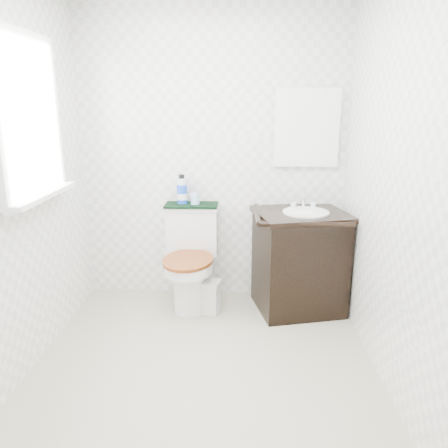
# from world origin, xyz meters

# --- Properties ---
(floor) EXTENTS (2.40, 2.40, 0.00)m
(floor) POSITION_xyz_m (0.00, 0.00, 0.00)
(floor) COLOR #ADA68B
(floor) RESTS_ON ground
(wall_back) EXTENTS (2.40, 0.00, 2.40)m
(wall_back) POSITION_xyz_m (0.00, 1.20, 1.20)
(wall_back) COLOR white
(wall_back) RESTS_ON ground
(wall_front) EXTENTS (2.40, 0.00, 2.40)m
(wall_front) POSITION_xyz_m (0.00, -1.20, 1.20)
(wall_front) COLOR white
(wall_front) RESTS_ON ground
(wall_left) EXTENTS (0.00, 2.40, 2.40)m
(wall_left) POSITION_xyz_m (-1.10, 0.00, 1.20)
(wall_left) COLOR white
(wall_left) RESTS_ON ground
(wall_right) EXTENTS (0.00, 2.40, 2.40)m
(wall_right) POSITION_xyz_m (1.10, 0.00, 1.20)
(wall_right) COLOR white
(wall_right) RESTS_ON ground
(window) EXTENTS (0.02, 0.70, 0.90)m
(window) POSITION_xyz_m (-1.07, 0.25, 1.55)
(window) COLOR white
(window) RESTS_ON wall_left
(mirror) EXTENTS (0.50, 0.02, 0.60)m
(mirror) POSITION_xyz_m (0.76, 1.18, 1.45)
(mirror) COLOR silver
(mirror) RESTS_ON wall_back
(toilet) EXTENTS (0.44, 0.65, 0.82)m
(toilet) POSITION_xyz_m (-0.18, 0.97, 0.36)
(toilet) COLOR white
(toilet) RESTS_ON floor
(vanity) EXTENTS (0.80, 0.73, 0.92)m
(vanity) POSITION_xyz_m (0.71, 0.90, 0.43)
(vanity) COLOR black
(vanity) RESTS_ON floor
(trash_bin) EXTENTS (0.22, 0.19, 0.27)m
(trash_bin) POSITION_xyz_m (-0.02, 0.80, 0.14)
(trash_bin) COLOR silver
(trash_bin) RESTS_ON floor
(towel) EXTENTS (0.43, 0.22, 0.02)m
(towel) POSITION_xyz_m (-0.18, 1.09, 0.83)
(towel) COLOR black
(towel) RESTS_ON toilet
(mouthwash_bottle) EXTENTS (0.08, 0.08, 0.24)m
(mouthwash_bottle) POSITION_xyz_m (-0.26, 1.12, 0.95)
(mouthwash_bottle) COLOR blue
(mouthwash_bottle) RESTS_ON towel
(cup) EXTENTS (0.07, 0.07, 0.09)m
(cup) POSITION_xyz_m (-0.15, 1.09, 0.88)
(cup) COLOR #91C8ED
(cup) RESTS_ON towel
(soap_bar) EXTENTS (0.06, 0.04, 0.02)m
(soap_bar) POSITION_xyz_m (0.64, 1.02, 0.83)
(soap_bar) COLOR teal
(soap_bar) RESTS_ON vanity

